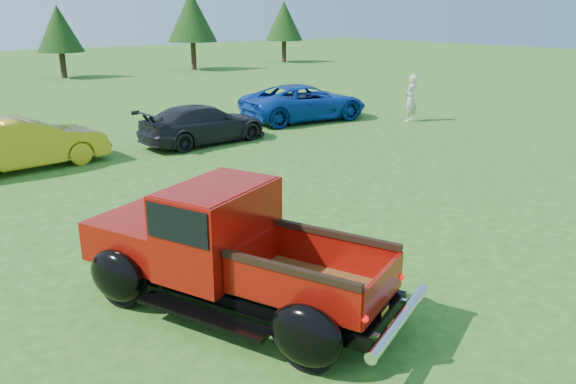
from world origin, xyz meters
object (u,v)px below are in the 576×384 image
(show_car_yellow, at_px, (25,143))
(show_car_blue, at_px, (305,102))
(tree_mid_right, at_px, (59,29))
(show_car_grey, at_px, (204,124))
(tree_far_east, at_px, (284,21))
(pickup_truck, at_px, (219,248))
(spectator, at_px, (411,98))
(tree_east, at_px, (192,16))

(show_car_yellow, distance_m, show_car_blue, 10.28)
(tree_mid_right, relative_size, show_car_grey, 1.05)
(tree_far_east, height_order, show_car_blue, tree_far_east)
(tree_mid_right, relative_size, pickup_truck, 0.88)
(show_car_grey, relative_size, spectator, 2.39)
(show_car_blue, bearing_deg, show_car_yellow, 102.43)
(pickup_truck, xyz_separation_m, spectator, (13.06, 7.38, 0.05))
(tree_east, xyz_separation_m, show_car_yellow, (-16.73, -20.70, -2.97))
(tree_far_east, height_order, show_car_grey, tree_far_east)
(tree_far_east, height_order, pickup_truck, tree_far_east)
(spectator, bearing_deg, tree_far_east, -130.70)
(show_car_blue, relative_size, spectator, 2.81)
(pickup_truck, bearing_deg, tree_mid_right, 54.90)
(tree_mid_right, xyz_separation_m, tree_far_east, (18.00, 0.50, 0.27))
(tree_far_east, bearing_deg, tree_east, -173.66)
(show_car_blue, bearing_deg, pickup_truck, 143.26)
(show_car_yellow, xyz_separation_m, show_car_blue, (10.25, 0.74, 0.00))
(tree_mid_right, height_order, show_car_yellow, tree_mid_right)
(tree_east, bearing_deg, pickup_truck, -118.88)
(pickup_truck, height_order, show_car_yellow, pickup_truck)
(show_car_blue, bearing_deg, tree_far_east, -28.16)
(tree_mid_right, distance_m, show_car_yellow, 22.68)
(tree_mid_right, xyz_separation_m, show_car_grey, (-2.50, -21.46, -2.37))
(tree_mid_right, bearing_deg, tree_far_east, 1.59)
(pickup_truck, bearing_deg, spectator, 8.29)
(show_car_blue, bearing_deg, tree_east, -9.70)
(pickup_truck, distance_m, show_car_grey, 10.38)
(tree_east, distance_m, tree_far_east, 9.06)
(tree_mid_right, distance_m, spectator, 23.87)
(pickup_truck, relative_size, show_car_blue, 1.02)
(tree_east, height_order, show_car_yellow, tree_east)
(tree_east, distance_m, show_car_grey, 24.10)
(tree_east, bearing_deg, tree_mid_right, 176.82)
(tree_east, height_order, show_car_blue, tree_east)
(show_car_grey, distance_m, show_car_blue, 5.12)
(show_car_yellow, bearing_deg, show_car_blue, -89.42)
(tree_east, relative_size, tree_far_east, 1.12)
(tree_far_east, xyz_separation_m, spectator, (-12.50, -23.63, -2.37))
(tree_east, relative_size, spectator, 3.09)
(tree_far_east, xyz_separation_m, show_car_yellow, (-25.73, -21.70, -2.56))
(tree_far_east, distance_m, spectator, 26.84)
(pickup_truck, distance_m, spectator, 15.00)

